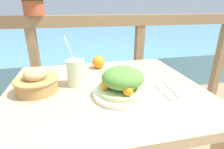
{
  "coord_description": "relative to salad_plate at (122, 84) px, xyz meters",
  "views": [
    {
      "loc": [
        -0.13,
        -0.74,
        1.08
      ],
      "look_at": [
        0.04,
        0.01,
        0.78
      ],
      "focal_mm": 28.0,
      "sensor_mm": 36.0,
      "label": 1
    }
  ],
  "objects": [
    {
      "name": "orange_near_basket",
      "position": [
        -0.05,
        0.38,
        -0.02
      ],
      "size": [
        0.08,
        0.08,
        0.08
      ],
      "color": "orange",
      "rests_on": "patio_table"
    },
    {
      "name": "sea_backdrop",
      "position": [
        -0.06,
        3.35,
        -0.55
      ],
      "size": [
        12.0,
        4.0,
        0.45
      ],
      "color": "#568EA8",
      "rests_on": "ground_plane"
    },
    {
      "name": "drink_glass",
      "position": [
        -0.19,
        0.15,
        0.01
      ],
      "size": [
        0.08,
        0.08,
        0.24
      ],
      "color": "beige",
      "rests_on": "patio_table"
    },
    {
      "name": "salad_plate",
      "position": [
        0.0,
        0.0,
        0.0
      ],
      "size": [
        0.25,
        0.25,
        0.13
      ],
      "color": "white",
      "rests_on": "patio_table"
    },
    {
      "name": "fork",
      "position": [
        0.19,
        -0.01,
        -0.05
      ],
      "size": [
        0.02,
        0.18,
        0.0
      ],
      "color": "silver",
      "rests_on": "patio_table"
    },
    {
      "name": "railing_fence",
      "position": [
        -0.06,
        0.85,
        -0.05
      ],
      "size": [
        2.8,
        0.08,
        1.01
      ],
      "color": "#937551",
      "rests_on": "ground_plane"
    },
    {
      "name": "knife",
      "position": [
        0.24,
        0.0,
        -0.05
      ],
      "size": [
        0.03,
        0.18,
        0.0
      ],
      "color": "silver",
      "rests_on": "patio_table"
    },
    {
      "name": "bread_basket",
      "position": [
        -0.36,
        0.12,
        -0.01
      ],
      "size": [
        0.19,
        0.19,
        0.11
      ],
      "color": "#AD7F47",
      "rests_on": "patio_table"
    },
    {
      "name": "patio_table",
      "position": [
        -0.06,
        0.09,
        -0.17
      ],
      "size": [
        0.91,
        0.78,
        0.72
      ],
      "color": "tan",
      "rests_on": "ground_plane"
    }
  ]
}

